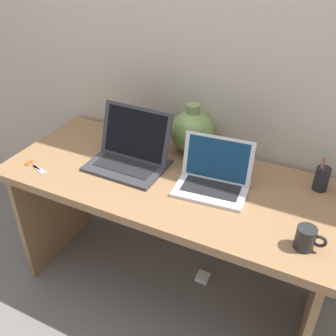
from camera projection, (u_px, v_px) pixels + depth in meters
ground_plane at (168, 286)px, 2.16m from camera, size 6.00×6.00×0.00m
back_wall at (204, 54)px, 1.78m from camera, size 4.40×0.04×2.40m
desk at (168, 204)px, 1.84m from camera, size 1.53×0.66×0.74m
laptop_left at (131, 150)px, 1.82m from camera, size 0.36×0.27×0.26m
laptop_right at (214, 175)px, 1.67m from camera, size 0.32×0.24×0.21m
green_vase at (192, 131)px, 1.90m from camera, size 0.22×0.22×0.25m
coffee_mug at (306, 238)px, 1.36m from camera, size 0.11×0.07×0.09m
pen_cup at (322, 178)px, 1.65m from camera, size 0.06×0.06×0.18m
scissors at (32, 165)px, 1.84m from camera, size 0.15×0.07×0.01m
power_brick at (203, 277)px, 2.20m from camera, size 0.07×0.07×0.03m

